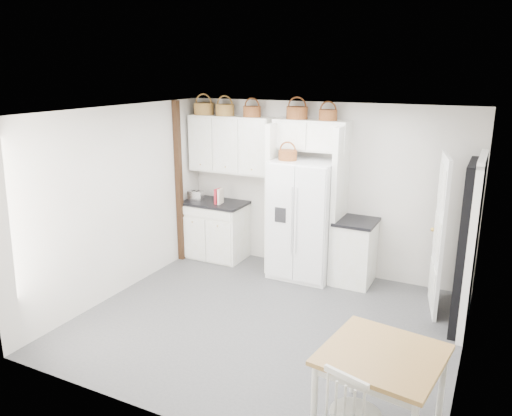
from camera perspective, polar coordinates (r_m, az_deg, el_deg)
The scene contains 28 objects.
floor at distance 6.41m, azimuth 1.19°, elevation -12.95°, with size 4.50×4.50×0.00m, color #3B3B3C.
ceiling at distance 5.64m, azimuth 1.34°, elevation 10.90°, with size 4.50×4.50×0.00m, color white.
wall_back at distance 7.69m, azimuth 7.64°, elevation 2.22°, with size 4.50×4.50×0.00m, color silver.
wall_left at distance 7.11m, azimuth -15.37°, elevation 0.69°, with size 4.00×4.00×0.00m, color silver.
wall_right at distance 5.39m, azimuth 23.52°, elevation -4.84°, with size 4.00×4.00×0.00m, color silver.
refrigerator at distance 7.50m, azimuth 5.49°, elevation -1.29°, with size 0.92×0.74×1.78m, color white.
base_cab_left at distance 8.37m, azimuth -4.60°, elevation -2.57°, with size 0.99×0.63×0.92m, color silver.
base_cab_right at distance 7.48m, azimuth 11.26°, elevation -5.05°, with size 0.52×0.63×0.92m, color silver.
dining_table at distance 4.66m, azimuth 13.94°, elevation -19.87°, with size 0.94×0.94×0.78m, color olive.
windsor_chair at distance 4.33m, azimuth 11.32°, elevation -22.20°, with size 0.42×0.38×0.86m, color silver.
counter_left at distance 8.23m, azimuth -4.68°, elevation 0.60°, with size 1.03×0.67×0.04m, color black.
counter_right at distance 7.33m, azimuth 11.45°, elevation -1.53°, with size 0.56×0.67×0.04m, color black.
toaster at distance 8.29m, azimuth -6.91°, elevation 1.40°, with size 0.24×0.14×0.17m, color silver.
cookbook_red at distance 8.08m, azimuth -4.37°, elevation 1.37°, with size 0.04×0.16×0.25m, color red.
cookbook_cream at distance 8.05m, azimuth -4.09°, elevation 1.35°, with size 0.04×0.17×0.25m, color beige.
basket_upper_a at distance 8.22m, azimuth -5.99°, elevation 11.21°, with size 0.33×0.33×0.19m, color olive.
basket_upper_b at distance 8.02m, azimuth -3.57°, elevation 11.12°, with size 0.30×0.30×0.18m, color olive.
basket_upper_c at distance 7.79m, azimuth -0.46°, elevation 10.96°, with size 0.28×0.28×0.16m, color #582912.
basket_bridge_a at distance 7.48m, azimuth 4.70°, elevation 10.79°, with size 0.32×0.32×0.18m, color #582912.
basket_bridge_b at distance 7.32m, azimuth 8.23°, elevation 10.47°, with size 0.27×0.27×0.15m, color #582912.
basket_fridge_a at distance 7.27m, azimuth 3.64°, elevation 6.04°, with size 0.27×0.27×0.15m, color #582912.
upper_cabinet at distance 8.03m, azimuth -2.86°, elevation 7.27°, with size 1.40×0.34×0.90m, color silver.
bridge_cabinet at distance 7.43m, azimuth 6.33°, elevation 8.27°, with size 1.12×0.34×0.45m, color silver.
fridge_panel_left at distance 7.69m, azimuth 2.21°, elevation 1.20°, with size 0.08×0.60×2.30m, color silver.
fridge_panel_right at distance 7.34m, azimuth 9.48°, elevation 0.30°, with size 0.08×0.60×2.30m, color silver.
trim_post at distance 8.11m, azimuth -8.80°, elevation 2.87°, with size 0.09×0.09×2.60m, color black.
doorway_void at distance 6.43m, azimuth 23.03°, elevation -4.17°, with size 0.18×0.85×2.05m, color black.
door_slab at distance 6.77m, azimuth 20.21°, elevation -2.91°, with size 0.80×0.04×2.05m, color white.
Camera 1 is at (2.39, -5.09, 3.07)m, focal length 35.00 mm.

